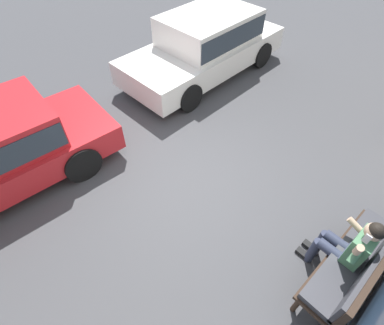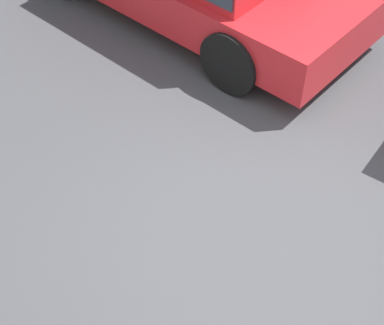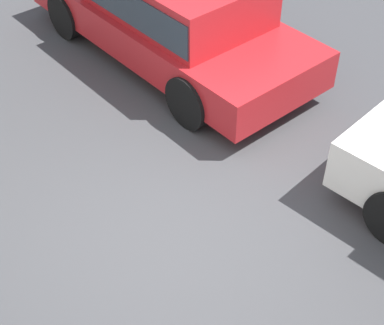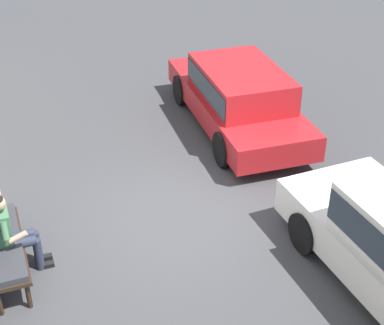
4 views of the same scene
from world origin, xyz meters
TOP-DOWN VIEW (x-y plane):
  - ground_plane at (0.00, 0.00)m, footprint 60.00×60.00m
  - bench at (-0.44, 2.90)m, footprint 1.88×0.55m
  - person_on_phone at (-0.45, 2.67)m, footprint 0.73×0.74m
  - parked_car_near at (-2.97, -2.49)m, footprint 4.50×2.06m

SIDE VIEW (x-z plane):
  - ground_plane at x=0.00m, z-range 0.00..0.00m
  - bench at x=-0.44m, z-range 0.09..1.14m
  - person_on_phone at x=-0.45m, z-range 0.05..1.43m
  - parked_car_near at x=-2.97m, z-range 0.07..1.57m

